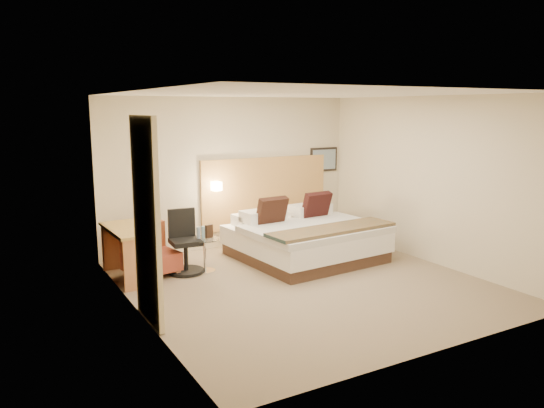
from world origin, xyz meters
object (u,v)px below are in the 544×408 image
bed (304,238)px  desk_chair (185,247)px  desk (131,238)px  side_table (205,253)px  lounge_chair (150,255)px

bed → desk_chair: size_ratio=2.39×
desk → side_table: bearing=-12.4°
lounge_chair → desk: 0.41m
lounge_chair → bed: bearing=-8.5°
bed → side_table: size_ratio=3.96×
bed → side_table: bearing=175.7°
desk_chair → side_table: bearing=-21.2°
desk_chair → lounge_chair: bearing=164.7°
bed → lounge_chair: bed is taller
bed → desk: bed is taller
lounge_chair → desk_chair: bearing=-15.3°
bed → desk: size_ratio=1.84×
lounge_chair → side_table: 0.83m
bed → desk_chair: 2.05m
desk → desk_chair: size_ratio=1.30×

